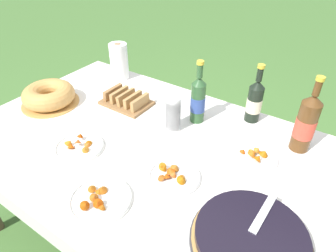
# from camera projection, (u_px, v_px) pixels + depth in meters

# --- Properties ---
(ground_plane) EXTENTS (16.00, 16.00, 0.00)m
(ground_plane) POSITION_uv_depth(u_px,v_px,m) (158.00, 239.00, 1.74)
(ground_plane) COLOR #4C7A38
(garden_table) EXTENTS (1.80, 1.08, 0.69)m
(garden_table) POSITION_uv_depth(u_px,v_px,m) (156.00, 157.00, 1.37)
(garden_table) COLOR brown
(garden_table) RESTS_ON ground_plane
(tablecloth) EXTENTS (1.81, 1.09, 0.10)m
(tablecloth) POSITION_uv_depth(u_px,v_px,m) (155.00, 150.00, 1.35)
(tablecloth) COLOR white
(tablecloth) RESTS_ON garden_table
(berry_tart) EXTENTS (0.38, 0.38, 0.06)m
(berry_tart) POSITION_uv_depth(u_px,v_px,m) (250.00, 239.00, 0.93)
(berry_tart) COLOR #38383D
(berry_tart) RESTS_ON tablecloth
(serving_knife) EXTENTS (0.04, 0.38, 0.01)m
(serving_knife) POSITION_uv_depth(u_px,v_px,m) (248.00, 239.00, 0.89)
(serving_knife) COLOR silver
(serving_knife) RESTS_ON berry_tart
(bundt_cake) EXTENTS (0.31, 0.31, 0.10)m
(bundt_cake) POSITION_uv_depth(u_px,v_px,m) (49.00, 95.00, 1.62)
(bundt_cake) COLOR tan
(bundt_cake) RESTS_ON tablecloth
(cup_stack) EXTENTS (0.07, 0.07, 0.18)m
(cup_stack) POSITION_uv_depth(u_px,v_px,m) (173.00, 114.00, 1.40)
(cup_stack) COLOR white
(cup_stack) RESTS_ON tablecloth
(cider_bottle_green) EXTENTS (0.07, 0.07, 0.32)m
(cider_bottle_green) POSITION_uv_depth(u_px,v_px,m) (198.00, 99.00, 1.44)
(cider_bottle_green) COLOR #2D562D
(cider_bottle_green) RESTS_ON tablecloth
(cider_bottle_amber) EXTENTS (0.09, 0.09, 0.35)m
(cider_bottle_amber) POSITION_uv_depth(u_px,v_px,m) (306.00, 123.00, 1.26)
(cider_bottle_amber) COLOR brown
(cider_bottle_amber) RESTS_ON tablecloth
(juice_bottle_red) EXTENTS (0.07, 0.07, 0.30)m
(juice_bottle_red) POSITION_uv_depth(u_px,v_px,m) (255.00, 101.00, 1.45)
(juice_bottle_red) COLOR black
(juice_bottle_red) RESTS_ON tablecloth
(snack_plate_near) EXTENTS (0.23, 0.23, 0.06)m
(snack_plate_near) POSITION_uv_depth(u_px,v_px,m) (100.00, 199.00, 1.08)
(snack_plate_near) COLOR white
(snack_plate_near) RESTS_ON tablecloth
(snack_plate_left) EXTENTS (0.21, 0.21, 0.06)m
(snack_plate_left) POSITION_uv_depth(u_px,v_px,m) (174.00, 176.00, 1.18)
(snack_plate_left) COLOR white
(snack_plate_left) RESTS_ON tablecloth
(snack_plate_right) EXTENTS (0.22, 0.22, 0.05)m
(snack_plate_right) POSITION_uv_depth(u_px,v_px,m) (79.00, 146.00, 1.33)
(snack_plate_right) COLOR white
(snack_plate_right) RESTS_ON tablecloth
(snack_plate_far) EXTENTS (0.22, 0.22, 0.06)m
(snack_plate_far) POSITION_uv_depth(u_px,v_px,m) (252.00, 155.00, 1.28)
(snack_plate_far) COLOR white
(snack_plate_far) RESTS_ON tablecloth
(paper_towel_roll) EXTENTS (0.11, 0.11, 0.22)m
(paper_towel_roll) POSITION_uv_depth(u_px,v_px,m) (119.00, 61.00, 1.84)
(paper_towel_roll) COLOR white
(paper_towel_roll) RESTS_ON tablecloth
(bread_board) EXTENTS (0.26, 0.18, 0.07)m
(bread_board) POSITION_uv_depth(u_px,v_px,m) (126.00, 100.00, 1.63)
(bread_board) COLOR olive
(bread_board) RESTS_ON tablecloth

